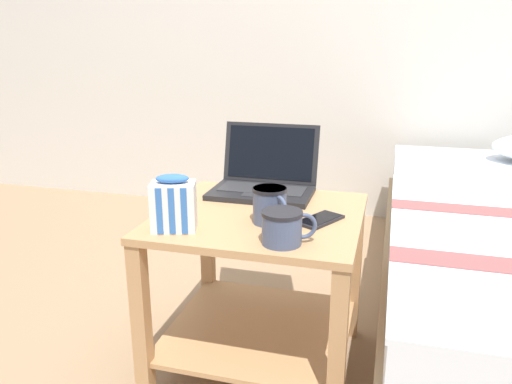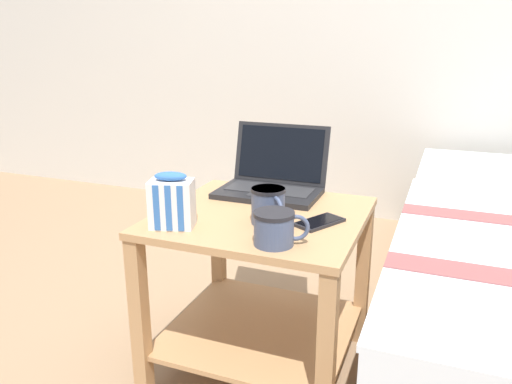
{
  "view_description": "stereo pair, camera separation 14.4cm",
  "coord_description": "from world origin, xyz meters",
  "px_view_note": "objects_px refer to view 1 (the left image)",
  "views": [
    {
      "loc": [
        0.37,
        -1.38,
        1.03
      ],
      "look_at": [
        0.0,
        -0.04,
        0.61
      ],
      "focal_mm": 35.0,
      "sensor_mm": 36.0,
      "label": 1
    },
    {
      "loc": [
        0.51,
        -1.33,
        1.03
      ],
      "look_at": [
        0.0,
        -0.04,
        0.61
      ],
      "focal_mm": 35.0,
      "sensor_mm": 36.0,
      "label": 2
    }
  ],
  "objects_px": {
    "mug_front_right": "(283,226)",
    "cell_phone": "(320,220)",
    "snack_bag": "(174,205)",
    "laptop": "(264,179)",
    "mug_front_left": "(270,204)"
  },
  "relations": [
    {
      "from": "mug_front_right",
      "to": "cell_phone",
      "type": "height_order",
      "value": "mug_front_right"
    },
    {
      "from": "mug_front_left",
      "to": "snack_bag",
      "type": "height_order",
      "value": "snack_bag"
    },
    {
      "from": "cell_phone",
      "to": "snack_bag",
      "type": "bearing_deg",
      "value": -155.44
    },
    {
      "from": "laptop",
      "to": "snack_bag",
      "type": "relative_size",
      "value": 2.14
    },
    {
      "from": "mug_front_left",
      "to": "snack_bag",
      "type": "xyz_separation_m",
      "value": [
        -0.24,
        -0.12,
        0.02
      ]
    },
    {
      "from": "laptop",
      "to": "mug_front_left",
      "type": "xyz_separation_m",
      "value": [
        0.09,
        -0.29,
        0.01
      ]
    },
    {
      "from": "snack_bag",
      "to": "cell_phone",
      "type": "height_order",
      "value": "snack_bag"
    },
    {
      "from": "mug_front_left",
      "to": "mug_front_right",
      "type": "relative_size",
      "value": 0.86
    },
    {
      "from": "snack_bag",
      "to": "cell_phone",
      "type": "bearing_deg",
      "value": 24.56
    },
    {
      "from": "snack_bag",
      "to": "laptop",
      "type": "bearing_deg",
      "value": 70.17
    },
    {
      "from": "mug_front_right",
      "to": "cell_phone",
      "type": "distance_m",
      "value": 0.21
    },
    {
      "from": "cell_phone",
      "to": "laptop",
      "type": "bearing_deg",
      "value": 133.67
    },
    {
      "from": "laptop",
      "to": "snack_bag",
      "type": "height_order",
      "value": "laptop"
    },
    {
      "from": "snack_bag",
      "to": "cell_phone",
      "type": "distance_m",
      "value": 0.42
    },
    {
      "from": "laptop",
      "to": "mug_front_left",
      "type": "height_order",
      "value": "laptop"
    }
  ]
}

